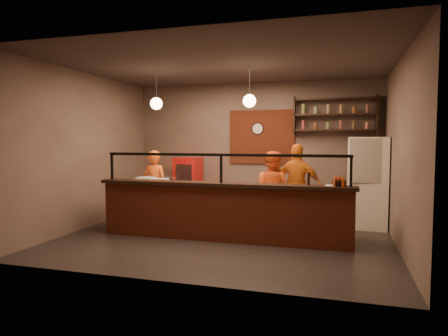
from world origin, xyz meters
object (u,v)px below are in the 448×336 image
(cook_left, at_px, (155,186))
(red_cooler, at_px, (188,185))
(cook_mid, at_px, (272,191))
(pepper_mill, at_px, (309,179))
(cook_right, at_px, (297,187))
(fridge, at_px, (368,183))
(wall_clock, at_px, (258,129))
(condiment_caddy, at_px, (339,183))
(pizza_dough, at_px, (281,191))

(cook_left, bearing_deg, red_cooler, -94.46)
(cook_mid, relative_size, pepper_mill, 7.13)
(cook_right, bearing_deg, pepper_mill, 109.70)
(pepper_mill, bearing_deg, red_cooler, 141.87)
(cook_mid, xyz_separation_m, fridge, (1.87, 0.79, 0.14))
(cook_right, bearing_deg, cook_left, 10.91)
(wall_clock, height_order, red_cooler, wall_clock)
(cook_mid, relative_size, condiment_caddy, 8.78)
(cook_left, relative_size, fridge, 0.85)
(red_cooler, bearing_deg, cook_right, -17.70)
(pizza_dough, bearing_deg, fridge, 43.75)
(wall_clock, height_order, pizza_dough, wall_clock)
(cook_mid, xyz_separation_m, red_cooler, (-2.33, 1.32, -0.11))
(wall_clock, distance_m, pepper_mill, 3.26)
(cook_left, relative_size, cook_mid, 1.00)
(cook_right, distance_m, condiment_caddy, 1.63)
(red_cooler, distance_m, condiment_caddy, 4.40)
(wall_clock, bearing_deg, condiment_caddy, -54.94)
(fridge, height_order, condiment_caddy, fridge)
(cook_left, bearing_deg, wall_clock, -133.63)
(wall_clock, distance_m, condiment_caddy, 3.51)
(wall_clock, height_order, fridge, wall_clock)
(wall_clock, height_order, cook_mid, wall_clock)
(fridge, relative_size, pepper_mill, 8.37)
(cook_mid, xyz_separation_m, pepper_mill, (0.81, -1.15, 0.37))
(cook_mid, height_order, condiment_caddy, cook_mid)
(red_cooler, bearing_deg, fridge, -4.29)
(fridge, height_order, red_cooler, fridge)
(fridge, bearing_deg, condiment_caddy, -103.00)
(cook_right, distance_m, red_cooler, 3.01)
(cook_mid, bearing_deg, wall_clock, -48.21)
(pizza_dough, relative_size, pepper_mill, 1.96)
(fridge, bearing_deg, wall_clock, 164.92)
(pepper_mill, bearing_deg, cook_left, 161.03)
(cook_left, distance_m, fridge, 4.54)
(red_cooler, bearing_deg, wall_clock, 13.24)
(fridge, xyz_separation_m, pizza_dough, (-1.57, -1.51, -0.04))
(fridge, bearing_deg, pepper_mill, -115.19)
(wall_clock, bearing_deg, red_cooler, -169.68)
(cook_mid, height_order, pepper_mill, cook_mid)
(cook_right, relative_size, red_cooler, 1.26)
(red_cooler, bearing_deg, pepper_mill, -35.21)
(red_cooler, relative_size, pizza_dough, 3.15)
(wall_clock, distance_m, cook_mid, 2.17)
(cook_mid, xyz_separation_m, condiment_caddy, (1.30, -1.13, 0.31))
(cook_mid, bearing_deg, condiment_caddy, 159.57)
(red_cooler, xyz_separation_m, pizza_dough, (2.63, -2.04, 0.21))
(cook_mid, relative_size, cook_right, 0.92)
(red_cooler, relative_size, pepper_mill, 6.18)
(cook_mid, distance_m, red_cooler, 2.68)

